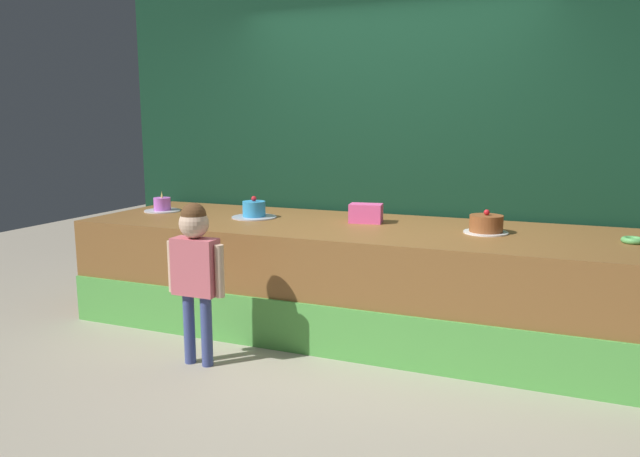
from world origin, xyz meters
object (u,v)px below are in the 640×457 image
Objects in this scene: pink_box at (366,213)px; cake_right at (486,225)px; child_figure at (195,262)px; cake_left at (162,206)px; donut at (633,240)px; cake_center at (254,211)px.

cake_right is (0.90, -0.11, -0.01)m from pink_box.
child_figure reaches higher than cake_left.
child_figure is 7.56× the size of donut.
cake_center reaches higher than pink_box.
donut is 0.39× the size of cake_center.
pink_box reaches higher than donut.
cake_right reaches higher than donut.
child_figure is at bearing -146.56° from cake_right.
cake_left is 0.90m from cake_center.
donut is at bearing 22.85° from child_figure.
cake_left is at bearing -177.06° from pink_box.
cake_left and cake_center have the same top height.
donut is 2.70m from cake_center.
cake_center reaches higher than cake_right.
donut is at bearing -3.88° from pink_box.
cake_right is (1.64, 1.08, 0.17)m from child_figure.
child_figure is 3.42× the size of cake_left.
pink_box is 1.75× the size of donut.
cake_center is (-0.90, -0.11, -0.01)m from pink_box.
cake_center is at bearing -179.98° from cake_right.
cake_right reaches higher than pink_box.
donut is (2.54, 1.07, 0.13)m from child_figure.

